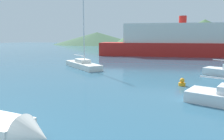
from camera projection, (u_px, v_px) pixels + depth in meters
name	position (u px, v px, depth m)	size (l,w,h in m)	color
sailboat_middle	(83.00, 64.00, 29.36)	(7.72, 6.07, 10.42)	white
ferry_distant	(182.00, 42.00, 47.06)	(35.79, 14.58, 8.52)	red
buoy_marker	(182.00, 83.00, 18.67)	(0.58, 0.58, 0.67)	orange
hill_west	(97.00, 38.00, 118.67)	(46.48, 46.48, 6.52)	#38563D
hill_central	(140.00, 36.00, 98.71)	(25.47, 25.47, 9.24)	#476B42
hill_east	(204.00, 33.00, 94.88)	(45.80, 45.80, 11.55)	#476B42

